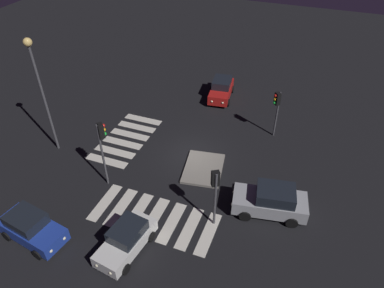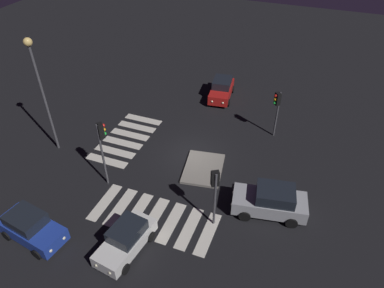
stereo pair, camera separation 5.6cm
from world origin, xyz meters
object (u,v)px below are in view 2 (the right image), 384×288
at_px(car_blue, 31,227).
at_px(car_white, 126,239).
at_px(traffic_island, 203,168).
at_px(car_silver, 271,201).
at_px(traffic_light_north, 215,185).
at_px(traffic_light_west, 277,104).
at_px(street_lamp, 39,79).
at_px(car_red, 222,89).
at_px(traffic_light_east, 102,140).

bearing_deg(car_blue, car_white, 21.55).
bearing_deg(traffic_island, car_silver, 66.21).
relative_size(car_white, car_blue, 0.95).
xyz_separation_m(car_white, traffic_light_north, (-3.55, 3.80, 2.18)).
xyz_separation_m(traffic_light_north, traffic_light_west, (-9.91, 1.60, -0.09)).
distance_m(traffic_island, street_lamp, 12.54).
xyz_separation_m(car_white, car_silver, (-5.49, 6.76, 0.13)).
bearing_deg(street_lamp, car_red, 141.44).
relative_size(car_silver, traffic_light_west, 1.22).
bearing_deg(car_white, car_blue, -69.32).
relative_size(traffic_light_north, traffic_light_west, 1.03).
xyz_separation_m(car_silver, street_lamp, (-0.61, -16.13, 4.80)).
xyz_separation_m(traffic_island, car_red, (-9.99, -1.82, 0.78)).
bearing_deg(car_silver, traffic_light_west, -90.50).
height_order(car_blue, traffic_light_east, traffic_light_east).
bearing_deg(car_white, traffic_light_west, 165.99).
height_order(car_silver, street_lamp, street_lamp).
xyz_separation_m(car_silver, traffic_light_north, (1.94, -2.96, 2.04)).
bearing_deg(traffic_island, car_blue, -38.34).
height_order(car_white, car_silver, car_silver).
distance_m(car_red, car_blue, 19.65).
height_order(traffic_light_east, traffic_light_west, traffic_light_east).
relative_size(car_silver, traffic_light_north, 1.18).
xyz_separation_m(car_red, traffic_light_west, (4.25, 5.51, 2.04)).
distance_m(car_red, car_silver, 14.02).
xyz_separation_m(traffic_island, traffic_light_north, (4.17, 2.09, 2.90)).
distance_m(car_silver, traffic_light_north, 4.09).
height_order(car_red, car_blue, car_red).
bearing_deg(car_blue, traffic_light_north, 36.22).
xyz_separation_m(car_blue, traffic_light_west, (-14.68, 10.77, 2.05)).
bearing_deg(car_silver, car_blue, 18.78).
bearing_deg(traffic_light_east, traffic_light_west, -3.65).
xyz_separation_m(car_white, car_red, (-17.71, -0.11, 0.05)).
relative_size(car_silver, traffic_light_east, 0.98).
distance_m(traffic_island, traffic_light_west, 7.38).
height_order(traffic_light_west, street_lamp, street_lamp).
bearing_deg(car_silver, traffic_light_east, -3.43).
bearing_deg(car_red, car_silver, 22.13).
distance_m(car_blue, traffic_light_east, 6.33).
xyz_separation_m(car_red, traffic_light_east, (13.46, -3.62, 2.71)).
relative_size(car_red, traffic_light_west, 1.10).
xyz_separation_m(car_white, street_lamp, (-6.10, -9.37, 4.93)).
relative_size(traffic_island, street_lamp, 0.45).
bearing_deg(traffic_light_west, car_silver, 57.83).
bearing_deg(car_red, car_white, -6.88).
bearing_deg(traffic_island, car_red, -169.69).
xyz_separation_m(car_white, traffic_light_west, (-13.46, 5.40, 2.09)).
bearing_deg(street_lamp, traffic_light_east, 71.79).
bearing_deg(traffic_light_north, car_silver, -89.11).
bearing_deg(car_white, traffic_light_east, -130.85).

